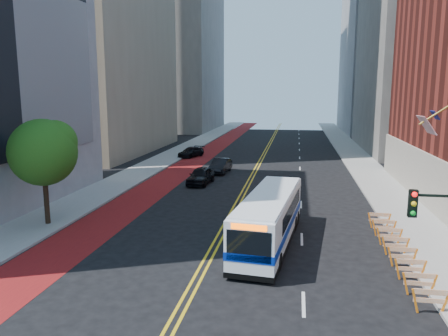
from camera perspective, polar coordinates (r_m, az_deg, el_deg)
ground at (r=21.07m, az=-3.28°, el=-13.87°), size 160.00×160.00×0.00m
sidewalk_left at (r=52.13m, az=-8.91°, el=0.56°), size 4.00×140.00×0.15m
sidewalk_right at (r=50.10m, az=18.15°, el=-0.21°), size 4.00×140.00×0.15m
bus_lane_paint at (r=51.05m, az=-4.75°, el=0.36°), size 3.60×140.00×0.01m
center_line_inner at (r=49.72m, az=4.14°, el=0.11°), size 0.14×140.00×0.01m
center_line_outer at (r=49.69m, az=4.55°, el=0.10°), size 0.14×140.00×0.01m
lane_dashes at (r=57.42m, az=9.85°, el=1.33°), size 0.14×98.20×0.01m
midrise_right_near at (r=70.29m, az=26.17°, el=18.42°), size 18.00×26.00×40.00m
construction_barriers at (r=24.14m, az=21.87°, el=-9.72°), size 1.42×10.91×1.00m
street_tree at (r=29.52m, az=-22.45°, el=2.22°), size 4.20×4.20×6.70m
traffic_signal at (r=16.80m, az=26.92°, el=-7.72°), size 2.21×0.34×5.07m
transit_bus at (r=24.69m, az=5.99°, el=-6.50°), size 3.49×10.86×2.93m
car_a at (r=40.59m, az=-3.05°, el=-1.01°), size 2.16×4.68×1.55m
car_b at (r=46.19m, az=-0.46°, el=0.31°), size 1.91×4.61×1.48m
car_c at (r=57.45m, az=-4.34°, el=2.09°), size 3.23×4.75×1.28m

